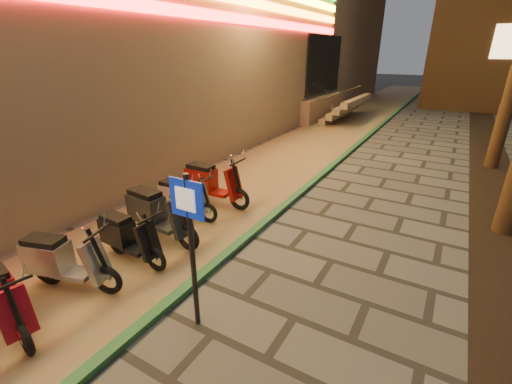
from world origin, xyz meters
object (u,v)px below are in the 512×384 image
Objects in this scene: pedestrian_sign at (190,233)px; scooter_4 at (3,298)px; scooter_5 at (62,261)px; scooter_8 at (182,198)px; scooter_7 at (156,213)px; scooter_9 at (210,182)px; scooter_6 at (126,236)px.

scooter_4 is at bearing -149.87° from pedestrian_sign.
scooter_8 is (-0.11, 2.91, -0.04)m from scooter_5.
scooter_4 is at bearing -90.20° from scooter_8.
scooter_7 is 1.02× the size of scooter_9.
scooter_6 is (-2.12, 0.65, -0.98)m from pedestrian_sign.
scooter_5 is (-0.11, 0.90, 0.03)m from scooter_4.
pedestrian_sign is at bearing -48.89° from scooter_8.
scooter_9 reaches higher than scooter_5.
scooter_5 is 3.84m from scooter_9.
scooter_4 is at bearing -91.53° from scooter_6.
scooter_5 is 1.91m from scooter_7.
scooter_4 is 2.81m from scooter_7.
scooter_6 is 0.84m from scooter_7.
pedestrian_sign is 2.81m from scooter_7.
scooter_6 is 1.86m from scooter_8.
scooter_6 is at bearing -83.45° from scooter_8.
scooter_7 is at bearing 69.15° from scooter_5.
scooter_8 is 0.94m from scooter_9.
scooter_9 is (0.11, 0.93, 0.08)m from scooter_8.
scooter_5 reaches higher than scooter_6.
scooter_8 is at bearing 104.85° from scooter_4.
pedestrian_sign is 4.23m from scooter_9.
scooter_9 is at bearing 97.58° from scooter_7.
scooter_7 reaches higher than scooter_6.
scooter_8 is at bearing 74.74° from scooter_5.
scooter_4 is 0.85× the size of scooter_7.
pedestrian_sign is at bearing 42.41° from scooter_4.
pedestrian_sign is 2.42m from scooter_6.
pedestrian_sign reaches higher than scooter_5.
pedestrian_sign is 1.45× the size of scooter_4.
scooter_6 is 1.00× the size of scooter_8.
scooter_7 reaches higher than scooter_9.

